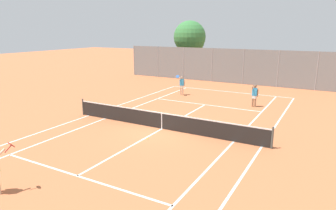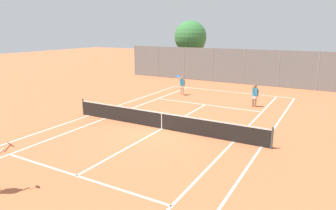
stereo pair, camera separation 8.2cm
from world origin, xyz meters
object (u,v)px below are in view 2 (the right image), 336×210
at_px(tennis_net, 162,120).
at_px(loose_tennis_ball_1, 147,138).
at_px(player_far_right, 255,94).
at_px(loose_tennis_ball_0, 209,127).
at_px(tree_behind_left, 191,38).
at_px(player_far_left, 182,84).

xyz_separation_m(tennis_net, loose_tennis_ball_1, (0.19, -1.76, -0.48)).
distance_m(player_far_right, loose_tennis_ball_0, 6.27).
relative_size(loose_tennis_ball_0, tree_behind_left, 0.01).
bearing_deg(tennis_net, player_far_right, 66.35).
bearing_deg(player_far_right, tree_behind_left, 131.43).
relative_size(tennis_net, player_far_left, 6.76).
bearing_deg(loose_tennis_ball_0, player_far_left, 126.49).
bearing_deg(player_far_right, player_far_left, 170.46).
xyz_separation_m(player_far_right, loose_tennis_ball_0, (-1.05, -6.12, -0.88)).
bearing_deg(loose_tennis_ball_0, player_far_right, 80.23).
height_order(player_far_right, loose_tennis_ball_1, player_far_right).
height_order(player_far_left, loose_tennis_ball_0, player_far_left).
bearing_deg(player_far_right, tennis_net, -113.65).
xyz_separation_m(tennis_net, tree_behind_left, (-7.47, 19.76, 3.92)).
height_order(tennis_net, tree_behind_left, tree_behind_left).
height_order(player_far_right, loose_tennis_ball_0, player_far_right).
distance_m(loose_tennis_ball_1, tree_behind_left, 23.26).
distance_m(loose_tennis_ball_0, loose_tennis_ball_1, 3.79).
height_order(tennis_net, loose_tennis_ball_1, tennis_net).
xyz_separation_m(loose_tennis_ball_0, loose_tennis_ball_1, (-2.06, -3.18, 0.00)).
xyz_separation_m(tennis_net, player_far_right, (3.31, 7.55, 0.40)).
relative_size(player_far_left, loose_tennis_ball_1, 26.88).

